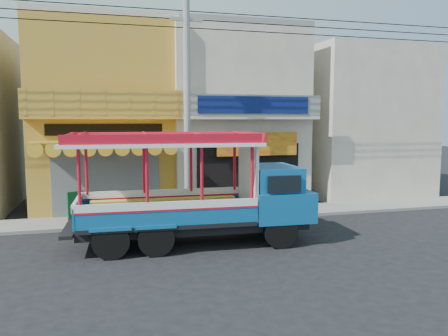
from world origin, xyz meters
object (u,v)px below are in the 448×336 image
songthaew_truck (210,190)px  potted_plant_c (288,195)px  green_sign (77,208)px  potted_plant_b (294,200)px  utility_pole (191,90)px  potted_plant_a (264,196)px

songthaew_truck → potted_plant_c: (4.54, 4.38, -1.08)m
green_sign → potted_plant_b: bearing=-2.7°
utility_pole → potted_plant_b: 6.37m
potted_plant_c → green_sign: bearing=-61.2°
potted_plant_b → potted_plant_c: potted_plant_c is taller
utility_pole → potted_plant_b: bearing=6.7°
utility_pole → green_sign: size_ratio=25.13×
songthaew_truck → potted_plant_b: 5.80m
utility_pole → potted_plant_c: (4.57, 1.40, -4.40)m
songthaew_truck → green_sign: (-4.30, 3.93, -1.12)m
green_sign → potted_plant_c: 8.85m
songthaew_truck → potted_plant_b: bearing=38.2°
songthaew_truck → potted_plant_c: 6.40m
green_sign → potted_plant_c: bearing=2.9°
potted_plant_a → songthaew_truck: bearing=167.4°
green_sign → potted_plant_a: (7.66, 0.24, 0.10)m
utility_pole → potted_plant_a: bearing=19.3°
songthaew_truck → potted_plant_a: (3.36, 4.17, -1.02)m
green_sign → utility_pole: bearing=-12.6°
songthaew_truck → potted_plant_c: bearing=44.0°
potted_plant_b → green_sign: bearing=44.8°
green_sign → potted_plant_a: bearing=1.8°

